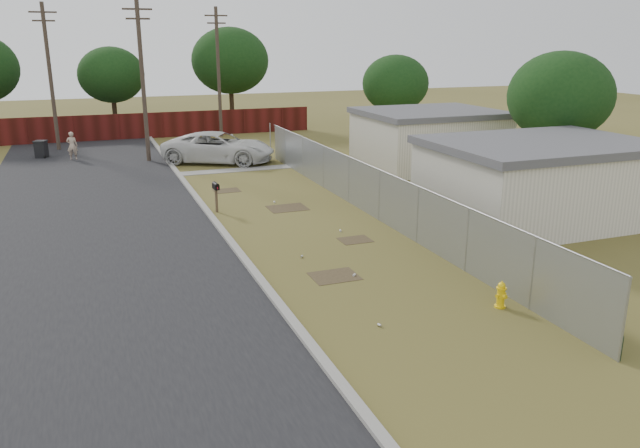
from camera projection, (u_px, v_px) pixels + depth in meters
name	position (u px, v px, depth m)	size (l,w,h in m)	color
ground	(304.00, 228.00, 23.41)	(120.00, 120.00, 0.00)	brown
street	(106.00, 195.00, 28.32)	(15.10, 60.00, 0.12)	black
chainlink_fence	(369.00, 194.00, 25.16)	(0.10, 27.06, 2.02)	#909298
privacy_fence	(105.00, 128.00, 43.53)	(30.00, 0.12, 1.80)	#4D1310
utility_poles	(141.00, 74.00, 39.35)	(12.60, 8.24, 9.00)	#45392E
houses	(478.00, 157.00, 29.07)	(9.30, 17.24, 3.10)	silver
horizon_trees	(203.00, 72.00, 43.50)	(33.32, 31.94, 7.78)	#342717
fire_hydrant	(501.00, 295.00, 16.40)	(0.35, 0.36, 0.74)	yellow
mailbox	(216.00, 189.00, 25.32)	(0.22, 0.54, 1.24)	brown
pickup_truck	(219.00, 147.00, 35.66)	(2.90, 6.29, 1.75)	silver
pedestrian	(72.00, 146.00, 36.49)	(0.60, 0.40, 1.66)	tan
trash_bin	(41.00, 149.00, 37.22)	(0.86, 0.93, 1.03)	black
scattered_litter	(324.00, 250.00, 20.86)	(2.38, 12.71, 0.07)	silver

